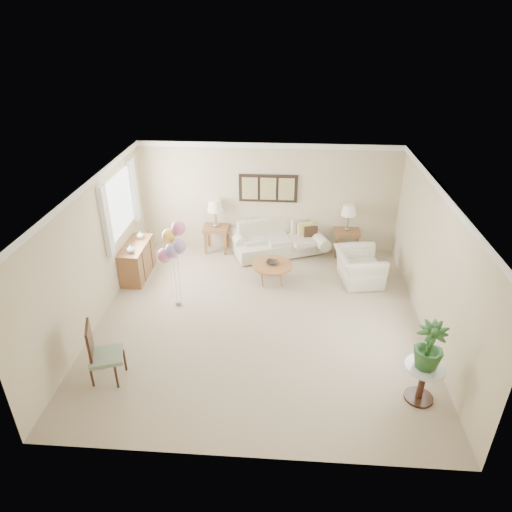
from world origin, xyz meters
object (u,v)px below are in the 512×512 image
(coffee_table, at_px, (272,266))
(armchair, at_px, (359,267))
(accent_chair, at_px, (101,352))
(sofa, at_px, (278,240))
(balloon_cluster, at_px, (173,244))

(coffee_table, bearing_deg, armchair, 5.32)
(coffee_table, bearing_deg, accent_chair, -128.88)
(sofa, xyz_separation_m, balloon_cluster, (-1.89, -2.39, 1.04))
(coffee_table, height_order, accent_chair, accent_chair)
(armchair, xyz_separation_m, balloon_cluster, (-3.65, -1.20, 1.02))
(accent_chair, bearing_deg, sofa, 59.90)
(sofa, bearing_deg, accent_chair, -120.10)
(sofa, height_order, armchair, sofa)
(armchair, bearing_deg, accent_chair, 118.47)
(armchair, bearing_deg, balloon_cluster, 99.65)
(sofa, relative_size, coffee_table, 2.93)
(coffee_table, bearing_deg, sofa, 86.49)
(accent_chair, bearing_deg, balloon_cluster, 71.37)
(coffee_table, relative_size, balloon_cluster, 0.48)
(balloon_cluster, bearing_deg, armchair, 18.23)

